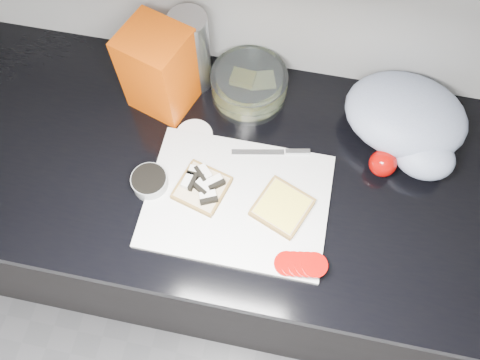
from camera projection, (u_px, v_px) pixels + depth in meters
name	position (u px, v px, depth m)	size (l,w,h in m)	color
base_cabinet	(248.00, 234.00, 1.50)	(3.50, 0.60, 0.86)	black
countertop	(251.00, 171.00, 1.10)	(3.50, 0.64, 0.04)	black
cutting_board	(237.00, 201.00, 1.03)	(0.40, 0.30, 0.01)	silver
bread_left	(202.00, 186.00, 1.03)	(0.13, 0.13, 0.03)	beige
bread_right	(282.00, 207.00, 1.01)	(0.15, 0.15, 0.02)	beige
tomato_slices	(301.00, 264.00, 0.96)	(0.12, 0.07, 0.02)	#A10603
knife	(281.00, 152.00, 1.08)	(0.18, 0.05, 0.01)	#B2B2B6
seed_tub	(150.00, 182.00, 1.04)	(0.08, 0.08, 0.04)	#929797
tub_lid	(194.00, 135.00, 1.11)	(0.09, 0.09, 0.01)	silver
glass_bowl	(249.00, 86.00, 1.13)	(0.18, 0.18, 0.08)	silver
bread_bag	(159.00, 70.00, 1.06)	(0.14, 0.13, 0.22)	#F04604
steel_canister	(191.00, 52.00, 1.09)	(0.09, 0.09, 0.21)	silver
grocery_bag	(408.00, 121.00, 1.06)	(0.32, 0.29, 0.12)	#A8B4CF
whole_tomatoes	(383.00, 163.00, 1.05)	(0.06, 0.06, 0.06)	#A10603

